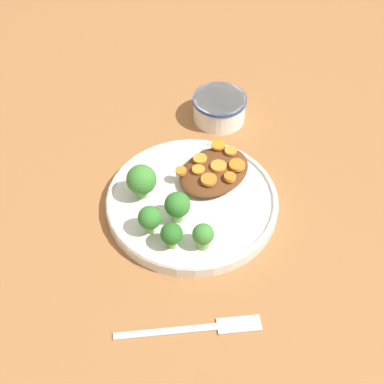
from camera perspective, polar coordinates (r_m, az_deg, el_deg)
ground_plane at (r=0.88m, az=0.00°, el=-1.54°), size 4.00×4.00×0.00m
plate at (r=0.86m, az=0.00°, el=-0.96°), size 0.28×0.28×0.03m
dip_bowl at (r=1.02m, az=2.94°, el=9.04°), size 0.10×0.10×0.05m
stew_mound at (r=0.89m, az=2.37°, el=2.22°), size 0.13×0.10×0.02m
broccoli_floret_0 at (r=0.81m, az=-1.57°, el=-1.47°), size 0.04×0.04×0.05m
broccoli_floret_1 at (r=0.84m, az=-5.41°, el=1.27°), size 0.05×0.05×0.06m
broccoli_floret_2 at (r=0.78m, az=1.19°, el=-4.67°), size 0.03×0.03×0.04m
broccoli_floret_3 at (r=0.80m, az=-4.72°, el=-2.66°), size 0.04×0.04×0.05m
broccoli_floret_4 at (r=0.78m, az=-2.20°, el=-4.55°), size 0.03×0.03×0.05m
carrot_slice_0 at (r=0.85m, az=1.80°, el=1.33°), size 0.03×0.03×0.01m
carrot_slice_1 at (r=0.89m, az=0.87°, el=3.58°), size 0.02×0.02×0.00m
carrot_slice_2 at (r=0.88m, az=4.82°, el=2.88°), size 0.03×0.03×0.01m
carrot_slice_3 at (r=0.87m, az=2.76°, el=2.82°), size 0.03×0.03×0.01m
carrot_slice_4 at (r=0.86m, az=4.07°, el=1.61°), size 0.02×0.02×0.01m
carrot_slice_5 at (r=0.86m, az=-1.19°, el=2.25°), size 0.02×0.02×0.01m
carrot_slice_6 at (r=0.90m, az=4.15°, el=4.38°), size 0.02×0.02×0.00m
carrot_slice_7 at (r=0.91m, az=2.80°, el=5.01°), size 0.02×0.02×0.00m
carrot_slice_8 at (r=0.87m, az=0.69°, el=2.42°), size 0.02×0.02×0.00m
fork at (r=0.75m, az=1.18°, el=-14.26°), size 0.16×0.15×0.01m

